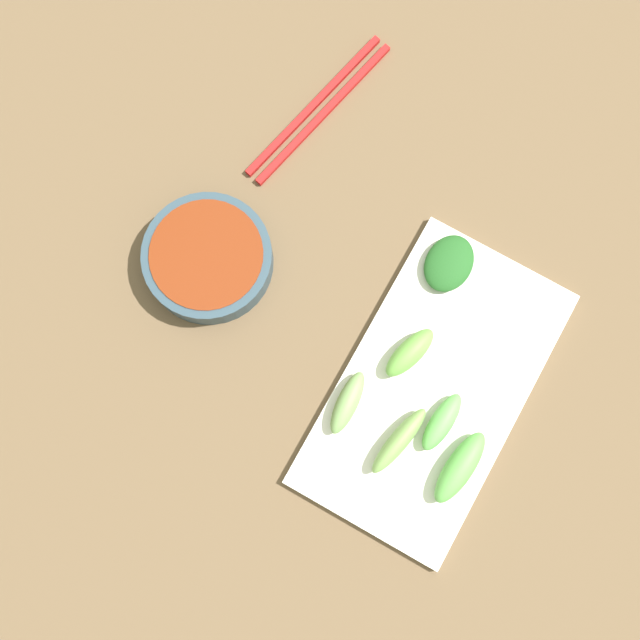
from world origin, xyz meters
name	(u,v)px	position (x,y,z in m)	size (l,w,h in m)	color
tabletop	(347,314)	(0.00, 0.00, 0.01)	(2.10, 2.10, 0.02)	brown
sauce_bowl	(208,258)	(-0.17, -0.03, 0.04)	(0.15, 0.15, 0.04)	#2F4552
serving_plate	(433,388)	(0.12, -0.03, 0.03)	(0.19, 0.34, 0.01)	silver
broccoli_stalk_0	(442,422)	(0.15, -0.06, 0.04)	(0.02, 0.07, 0.02)	#61B752
broccoli_stalk_1	(347,403)	(0.05, -0.09, 0.04)	(0.02, 0.07, 0.03)	#76A058
broccoli_stalk_2	(410,353)	(0.08, -0.01, 0.05)	(0.03, 0.07, 0.03)	#6AAE45
broccoli_stalk_3	(399,441)	(0.12, -0.10, 0.05)	(0.02, 0.09, 0.03)	#77A251
broccoli_stalk_4	(460,467)	(0.19, -0.09, 0.05)	(0.03, 0.09, 0.03)	#5EAF4B
broccoli_leafy_5	(449,263)	(0.07, 0.10, 0.04)	(0.05, 0.07, 0.02)	#225921
chopsticks	(319,110)	(-0.15, 0.20, 0.02)	(0.07, 0.23, 0.01)	red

